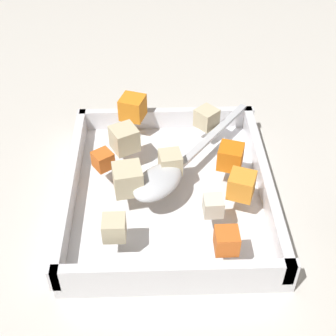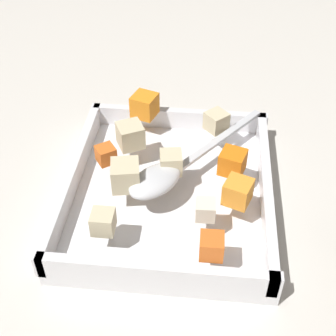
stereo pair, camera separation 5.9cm
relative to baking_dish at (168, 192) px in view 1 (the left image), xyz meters
name	(u,v)px [view 1 (the left image)]	position (x,y,z in m)	size (l,w,h in m)	color
ground_plane	(170,196)	(-0.01, 0.00, -0.01)	(4.00, 4.00, 0.00)	beige
baking_dish	(168,192)	(0.00, 0.00, 0.00)	(0.30, 0.26, 0.05)	silver
carrot_chunk_center	(133,107)	(-0.13, -0.05, 0.05)	(0.03, 0.03, 0.03)	orange
carrot_chunk_corner_nw	(230,157)	(-0.01, 0.08, 0.05)	(0.03, 0.03, 0.03)	orange
carrot_chunk_corner_ne	(241,185)	(0.04, 0.09, 0.05)	(0.03, 0.03, 0.03)	orange
carrot_chunk_corner_sw	(103,160)	(-0.02, -0.08, 0.04)	(0.02, 0.02, 0.02)	orange
carrot_chunk_heap_side	(227,241)	(0.12, 0.06, 0.04)	(0.03, 0.03, 0.03)	orange
potato_chunk_mid_right	(114,228)	(0.10, -0.06, 0.04)	(0.03, 0.03, 0.03)	beige
potato_chunk_near_left	(207,118)	(-0.10, 0.06, 0.05)	(0.03, 0.03, 0.03)	beige
potato_chunk_near_spoon	(128,179)	(0.03, -0.05, 0.05)	(0.03, 0.03, 0.03)	beige
potato_chunk_under_handle	(124,139)	(-0.05, -0.06, 0.05)	(0.03, 0.03, 0.03)	beige
potato_chunk_back_center	(171,164)	(0.00, 0.00, 0.05)	(0.03, 0.03, 0.03)	beige
parsnip_chunk_corner_se	(213,206)	(0.07, 0.05, 0.04)	(0.02, 0.02, 0.02)	silver
serving_spoon	(164,176)	(0.01, 0.00, 0.04)	(0.22, 0.18, 0.02)	silver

